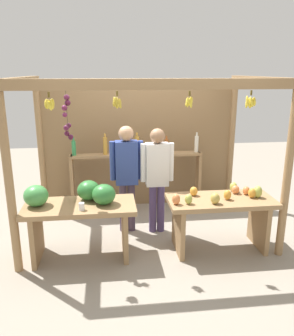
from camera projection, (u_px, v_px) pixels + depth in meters
The scene contains 7 objects.
ground_plane at pixel (146, 228), 5.29m from camera, with size 12.00×12.00×0.00m, color gray.
market_stall at pixel (142, 138), 5.36m from camera, with size 3.43×2.08×2.25m.
fruit_counter_left at pixel (79, 209), 4.32m from camera, with size 1.39×0.69×0.99m.
fruit_counter_right at pixel (221, 210), 4.53m from camera, with size 1.39×0.64×0.88m.
bottle_shelf_unit at pixel (137, 166), 5.77m from camera, with size 2.20×0.22×1.35m.
vendor_man at pixel (127, 170), 4.95m from camera, with size 0.48×0.22×1.59m.
vendor_woman at pixel (157, 172), 4.93m from camera, with size 0.48×0.21×1.56m.
Camera 1 is at (-0.54, -4.80, 2.34)m, focal length 36.70 mm.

